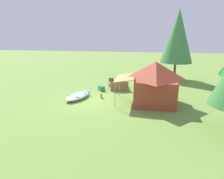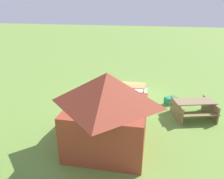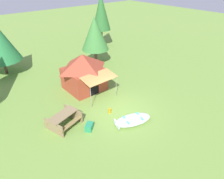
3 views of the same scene
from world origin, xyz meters
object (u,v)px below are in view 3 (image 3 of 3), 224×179
at_px(pine_tree_far_center, 95,34).
at_px(cooler_box, 89,127).
at_px(beached_rowboat, 133,120).
at_px(canvas_cabin_tent, 84,72).
at_px(pine_tree_back_right, 101,12).
at_px(picnic_table, 64,119).
at_px(fuel_can, 110,111).

bearing_deg(pine_tree_far_center, cooler_box, -128.23).
xyz_separation_m(beached_rowboat, canvas_cabin_tent, (0.04, 5.23, 1.24)).
distance_m(beached_rowboat, canvas_cabin_tent, 5.38).
bearing_deg(pine_tree_far_center, canvas_cabin_tent, -135.94).
distance_m(canvas_cabin_tent, pine_tree_back_right, 10.39).
bearing_deg(picnic_table, pine_tree_far_center, 42.60).
bearing_deg(fuel_can, pine_tree_back_right, 54.69).
height_order(beached_rowboat, fuel_can, beached_rowboat).
height_order(canvas_cabin_tent, cooler_box, canvas_cabin_tent).
bearing_deg(picnic_table, cooler_box, -53.27).
relative_size(fuel_can, pine_tree_back_right, 0.06).
relative_size(picnic_table, pine_tree_back_right, 0.35).
distance_m(picnic_table, cooler_box, 1.56).
bearing_deg(picnic_table, fuel_can, -15.85).
relative_size(picnic_table, pine_tree_far_center, 0.47).
relative_size(pine_tree_back_right, pine_tree_far_center, 1.33).
distance_m(canvas_cabin_tent, fuel_can, 3.89).
bearing_deg(pine_tree_back_right, canvas_cabin_tent, -134.99).
xyz_separation_m(beached_rowboat, pine_tree_far_center, (3.60, 8.68, 2.71)).
bearing_deg(pine_tree_back_right, beached_rowboat, -120.11).
height_order(beached_rowboat, cooler_box, cooler_box).
xyz_separation_m(cooler_box, fuel_can, (1.87, 0.44, -0.03)).
bearing_deg(pine_tree_far_center, picnic_table, -137.40).
height_order(canvas_cabin_tent, picnic_table, canvas_cabin_tent).
xyz_separation_m(beached_rowboat, pine_tree_back_right, (7.17, 12.37, 3.72)).
height_order(canvas_cabin_tent, pine_tree_far_center, pine_tree_far_center).
bearing_deg(canvas_cabin_tent, pine_tree_far_center, 44.06).
distance_m(fuel_can, pine_tree_back_right, 13.73).
relative_size(canvas_cabin_tent, cooler_box, 6.72).
bearing_deg(beached_rowboat, canvas_cabin_tent, 89.57).
xyz_separation_m(picnic_table, pine_tree_far_center, (6.85, 6.30, 2.41)).
bearing_deg(canvas_cabin_tent, cooler_box, -120.14).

